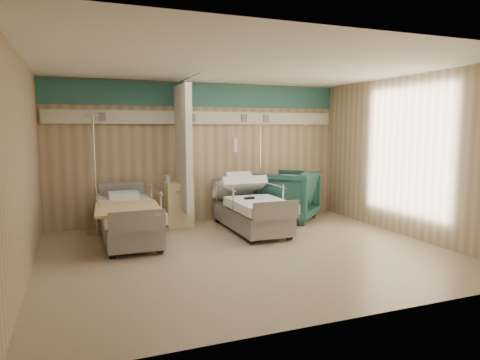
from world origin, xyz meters
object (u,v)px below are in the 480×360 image
at_px(bedside_cabinet, 179,204).
at_px(visitor_armchair, 287,195).
at_px(bed_right, 251,214).
at_px(bed_left, 129,223).
at_px(iv_stand_left, 97,210).
at_px(iv_stand_right, 260,201).

distance_m(bedside_cabinet, visitor_armchair, 2.24).
relative_size(bed_right, bed_left, 1.00).
xyz_separation_m(bed_left, bedside_cabinet, (1.05, 0.90, 0.11)).
xyz_separation_m(visitor_armchair, iv_stand_left, (-3.75, 0.12, -0.08)).
bearing_deg(visitor_armchair, bed_right, -14.36).
bearing_deg(bedside_cabinet, bed_right, -38.05).
xyz_separation_m(bed_right, iv_stand_left, (-2.68, 0.72, 0.12)).
relative_size(visitor_armchair, iv_stand_right, 0.58).
relative_size(bed_right, iv_stand_left, 1.02).
distance_m(bed_right, bed_left, 2.20).
distance_m(bedside_cabinet, iv_stand_left, 1.54).
height_order(bed_right, bed_left, same).
bearing_deg(visitor_armchair, iv_stand_left, -45.57).
xyz_separation_m(visitor_armchair, iv_stand_right, (-0.57, 0.12, -0.11)).
bearing_deg(bed_left, visitor_armchair, 10.40).
relative_size(bed_left, iv_stand_left, 1.02).
distance_m(bed_left, bedside_cabinet, 1.39).
bearing_deg(bed_right, iv_stand_right, 55.29).
height_order(visitor_armchair, iv_stand_right, iv_stand_right).
bearing_deg(bed_left, iv_stand_left, 123.53).
xyz_separation_m(bed_left, iv_stand_left, (-0.48, 0.72, 0.12)).
height_order(bed_right, visitor_armchair, visitor_armchair).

